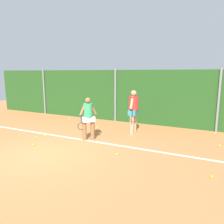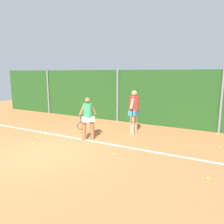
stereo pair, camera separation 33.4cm
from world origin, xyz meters
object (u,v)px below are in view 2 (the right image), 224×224
(tennis_ball_0, at_px, (208,179))
(tennis_ball_2, at_px, (46,135))
(tennis_ball_8, at_px, (114,155))
(tennis_ball_1, at_px, (99,127))
(tennis_ball_3, at_px, (33,144))
(tennis_ball_7, at_px, (220,147))
(player_foreground_near, at_px, (88,116))
(tennis_ball_5, at_px, (72,119))
(tennis_ball_4, at_px, (37,137))
(tennis_ball_9, at_px, (92,125))
(tennis_ball_6, at_px, (217,134))
(player_midcourt, at_px, (134,110))

(tennis_ball_0, relative_size, tennis_ball_2, 1.00)
(tennis_ball_8, bearing_deg, tennis_ball_1, 129.58)
(tennis_ball_3, distance_m, tennis_ball_7, 6.42)
(player_foreground_near, xyz_separation_m, tennis_ball_1, (-0.58, 1.69, -0.86))
(tennis_ball_2, height_order, tennis_ball_7, same)
(tennis_ball_5, xyz_separation_m, tennis_ball_8, (4.37, -3.48, 0.00))
(tennis_ball_4, bearing_deg, tennis_ball_9, 71.32)
(tennis_ball_4, bearing_deg, tennis_ball_1, 61.78)
(tennis_ball_3, height_order, tennis_ball_4, same)
(tennis_ball_0, height_order, tennis_ball_9, same)
(tennis_ball_6, bearing_deg, player_midcourt, -156.15)
(tennis_ball_1, bearing_deg, tennis_ball_7, -4.61)
(tennis_ball_2, xyz_separation_m, tennis_ball_3, (0.40, -1.02, 0.00))
(tennis_ball_7, height_order, tennis_ball_8, same)
(tennis_ball_7, bearing_deg, tennis_ball_0, -94.05)
(tennis_ball_5, distance_m, tennis_ball_8, 5.59)
(tennis_ball_9, bearing_deg, tennis_ball_1, -19.11)
(player_midcourt, xyz_separation_m, tennis_ball_7, (3.26, -0.30, -0.97))
(player_foreground_near, height_order, tennis_ball_1, player_foreground_near)
(tennis_ball_4, distance_m, tennis_ball_9, 2.75)
(tennis_ball_3, bearing_deg, tennis_ball_1, 75.67)
(tennis_ball_5, bearing_deg, tennis_ball_1, -20.53)
(player_foreground_near, distance_m, tennis_ball_9, 2.27)
(tennis_ball_2, height_order, tennis_ball_8, same)
(player_foreground_near, xyz_separation_m, tennis_ball_7, (4.46, 1.28, -0.86))
(tennis_ball_8, bearing_deg, tennis_ball_2, 170.25)
(tennis_ball_1, bearing_deg, tennis_ball_2, -119.90)
(player_midcourt, xyz_separation_m, tennis_ball_2, (-2.97, -1.98, -0.97))
(tennis_ball_2, bearing_deg, tennis_ball_9, 71.17)
(tennis_ball_0, relative_size, tennis_ball_1, 1.00)
(tennis_ball_9, bearing_deg, tennis_ball_0, -30.56)
(tennis_ball_7, bearing_deg, tennis_ball_5, 170.41)
(player_foreground_near, bearing_deg, tennis_ball_1, -117.84)
(tennis_ball_5, bearing_deg, tennis_ball_9, -20.88)
(tennis_ball_9, bearing_deg, player_midcourt, -6.52)
(player_foreground_near, height_order, tennis_ball_5, player_foreground_near)
(tennis_ball_4, relative_size, tennis_ball_8, 1.00)
(tennis_ball_9, bearing_deg, tennis_ball_6, 11.87)
(tennis_ball_0, distance_m, tennis_ball_5, 7.98)
(tennis_ball_0, relative_size, tennis_ball_3, 1.00)
(player_midcourt, bearing_deg, tennis_ball_7, 83.04)
(tennis_ball_5, bearing_deg, player_midcourt, -13.04)
(tennis_ball_3, distance_m, tennis_ball_6, 7.15)
(tennis_ball_2, height_order, tennis_ball_5, same)
(tennis_ball_6, relative_size, tennis_ball_8, 1.00)
(tennis_ball_2, distance_m, tennis_ball_5, 3.05)
(player_midcourt, distance_m, tennis_ball_5, 4.16)
(tennis_ball_6, bearing_deg, tennis_ball_0, -90.15)
(player_midcourt, distance_m, tennis_ball_6, 3.52)
(tennis_ball_7, xyz_separation_m, tennis_ball_9, (-5.47, 0.56, 0.00))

